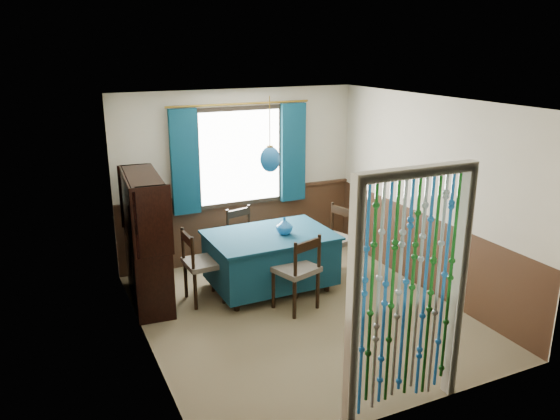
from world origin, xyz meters
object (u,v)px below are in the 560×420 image
chair_near (297,270)px  vase_table (284,227)px  chair_right (334,240)px  pendant_lamp (270,159)px  sideboard (147,258)px  dining_table (270,257)px  chair_far (245,239)px  chair_left (201,264)px  vase_sideboard (144,223)px  bowl_shelf (153,219)px

chair_near → vase_table: bearing=62.2°
chair_right → pendant_lamp: (-0.99, -0.06, 1.22)m
sideboard → vase_table: size_ratio=8.04×
chair_right → sideboard: sideboard is taller
sideboard → vase_table: bearing=-8.8°
dining_table → chair_far: (-0.08, 0.70, 0.04)m
dining_table → chair_left: (-0.92, 0.04, 0.06)m
dining_table → pendant_lamp: pendant_lamp is taller
chair_far → sideboard: sideboard is taller
chair_left → pendant_lamp: bearing=85.8°
dining_table → chair_far: bearing=95.3°
pendant_lamp → chair_right: bearing=3.3°
chair_far → pendant_lamp: (0.08, -0.70, 1.26)m
vase_table → vase_sideboard: 1.79m
chair_near → dining_table: bearing=77.3°
chair_right → dining_table: bearing=76.5°
chair_far → sideboard: (-1.44, -0.38, 0.09)m
vase_sideboard → chair_near: bearing=-41.4°
chair_far → chair_left: bearing=23.7°
vase_table → bowl_shelf: (-1.62, 0.17, 0.27)m
chair_right → bowl_shelf: bearing=72.3°
chair_far → vase_sideboard: vase_sideboard is taller
chair_near → vase_sideboard: bearing=121.0°
chair_right → chair_far: bearing=41.9°
chair_left → chair_right: (1.91, 0.02, 0.02)m
chair_near → bowl_shelf: bowl_shelf is taller
chair_near → sideboard: (-1.58, 0.98, 0.07)m
dining_table → chair_near: (0.06, -0.66, 0.06)m
vase_table → bowl_shelf: size_ratio=1.06×
vase_table → vase_sideboard: size_ratio=1.02×
chair_far → pendant_lamp: pendant_lamp is taller
chair_right → vase_sideboard: (-2.45, 0.61, 0.40)m
chair_right → vase_sideboard: bearing=59.1°
chair_left → chair_near: bearing=52.4°
chair_near → vase_table: 0.70m
chair_near → chair_left: (-0.98, 0.70, -0.01)m
chair_near → bowl_shelf: 1.81m
sideboard → pendant_lamp: pendant_lamp is taller
dining_table → chair_near: size_ratio=1.68×
pendant_lamp → bowl_shelf: pendant_lamp is taller
chair_near → chair_left: chair_near is taller
vase_table → chair_right: bearing=9.2°
dining_table → vase_table: 0.46m
chair_near → chair_far: 1.38m
chair_left → vase_sideboard: bearing=-141.7°
chair_near → chair_left: size_ratio=1.02×
chair_left → sideboard: size_ratio=0.58×
chair_left → vase_sideboard: 0.93m
pendant_lamp → vase_table: pendant_lamp is taller
chair_left → vase_table: size_ratio=4.63×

